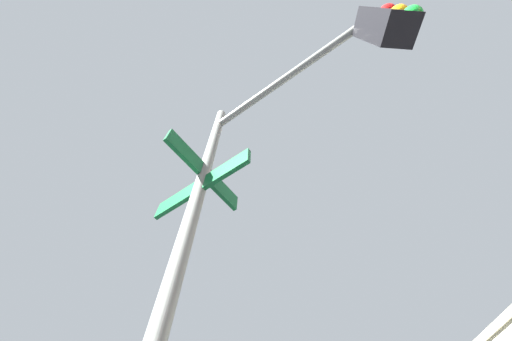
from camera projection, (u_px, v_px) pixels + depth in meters
traffic_signal_near at (292, 121)px, 2.24m from camera, size 1.91×2.27×5.33m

